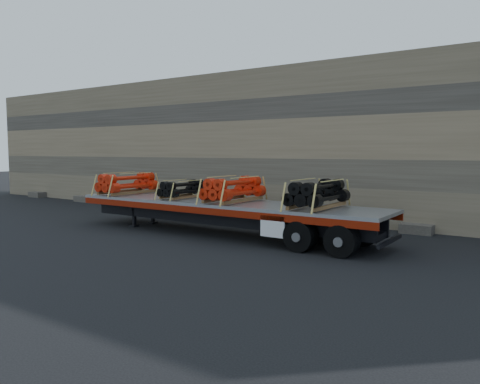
# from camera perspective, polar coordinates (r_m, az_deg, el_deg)

# --- Properties ---
(ground) EXTENTS (120.00, 120.00, 0.00)m
(ground) POSITION_cam_1_polar(r_m,az_deg,el_deg) (18.09, -5.35, -5.01)
(ground) COLOR black
(ground) RESTS_ON ground
(rock_wall) EXTENTS (44.00, 3.00, 7.00)m
(rock_wall) POSITION_cam_1_polar(r_m,az_deg,el_deg) (23.18, 4.98, 5.88)
(rock_wall) COLOR #7A6B54
(rock_wall) RESTS_ON ground
(trailer) EXTENTS (12.74, 2.48, 1.27)m
(trailer) POSITION_cam_1_polar(r_m,az_deg,el_deg) (17.61, -2.31, -3.17)
(trailer) COLOR #A8AAAF
(trailer) RESTS_ON ground
(bundle_front) EXTENTS (1.26, 2.51, 0.89)m
(bundle_front) POSITION_cam_1_polar(r_m,az_deg,el_deg) (20.91, -13.56, 0.97)
(bundle_front) COLOR red
(bundle_front) RESTS_ON trailer
(bundle_midfront) EXTENTS (0.97, 1.93, 0.68)m
(bundle_midfront) POSITION_cam_1_polar(r_m,az_deg,el_deg) (18.69, -7.02, 0.29)
(bundle_midfront) COLOR black
(bundle_midfront) RESTS_ON trailer
(bundle_midrear) EXTENTS (1.27, 2.53, 0.89)m
(bundle_midrear) POSITION_cam_1_polar(r_m,az_deg,el_deg) (17.15, -0.80, 0.26)
(bundle_midrear) COLOR red
(bundle_midrear) RESTS_ON trailer
(bundle_rear) EXTENTS (1.27, 2.53, 0.89)m
(bundle_rear) POSITION_cam_1_polar(r_m,az_deg,el_deg) (15.47, 9.44, -0.32)
(bundle_rear) COLOR black
(bundle_rear) RESTS_ON trailer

